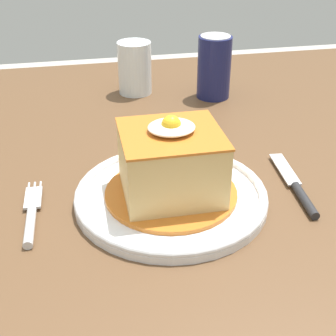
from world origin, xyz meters
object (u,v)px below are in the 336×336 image
(main_plate, at_px, (171,195))
(drinking_glass, at_px, (135,71))
(soda_can, at_px, (214,67))
(knife, at_px, (299,191))
(fork, at_px, (31,217))

(main_plate, distance_m, drinking_glass, 0.41)
(drinking_glass, bearing_deg, soda_can, -19.82)
(main_plate, xyz_separation_m, knife, (0.18, -0.02, -0.00))
(main_plate, xyz_separation_m, drinking_glass, (0.01, 0.41, 0.04))
(soda_can, distance_m, drinking_glass, 0.16)
(drinking_glass, bearing_deg, fork, -114.94)
(fork, distance_m, drinking_glass, 0.46)
(main_plate, xyz_separation_m, fork, (-0.18, -0.01, -0.00))
(fork, bearing_deg, main_plate, 2.58)
(drinking_glass, bearing_deg, knife, -68.67)
(knife, height_order, soda_can, soda_can)
(main_plate, distance_m, soda_can, 0.39)
(fork, xyz_separation_m, drinking_glass, (0.19, 0.41, 0.04))
(main_plate, bearing_deg, soda_can, 65.44)
(main_plate, height_order, knife, main_plate)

